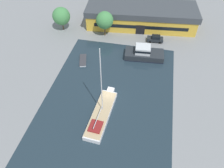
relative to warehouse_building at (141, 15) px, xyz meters
The scene contains 9 objects.
ground_plane 29.76m from the warehouse_building, 95.39° to the right, with size 440.00×440.00×0.00m, color gray.
water_canal 29.76m from the warehouse_building, 95.39° to the right, with size 25.07×36.72×0.01m, color #1E2D38.
warehouse_building is the anchor object (origin of this frame).
quay_tree_near_building 11.77m from the warehouse_building, 138.46° to the right, with size 4.52×4.52×6.71m.
quay_tree_by_water 22.13m from the warehouse_building, 160.85° to the right, with size 4.75×4.75×6.40m.
parked_car 9.49m from the warehouse_building, 58.84° to the right, with size 4.21×2.13×1.70m.
sailboat_moored 34.51m from the warehouse_building, 95.28° to the right, with size 3.79×12.61×14.71m.
motor_cruiser 15.51m from the warehouse_building, 80.47° to the right, with size 9.53×4.91×3.08m.
small_dinghy 22.86m from the warehouse_building, 119.66° to the right, with size 2.64×4.59×0.50m.
Camera 1 is at (6.51, -28.18, 32.86)m, focal length 35.00 mm.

